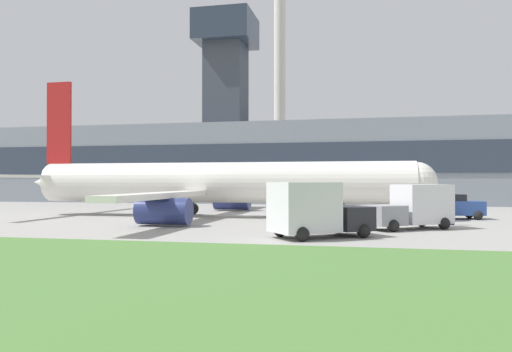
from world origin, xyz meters
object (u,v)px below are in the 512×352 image
Objects in this scene: ground_crew_person at (452,212)px; baggage_truck at (315,211)px; airplane at (213,184)px; fuel_truck at (414,207)px; pushback_tug at (454,208)px.

baggage_truck is at bearing -131.56° from ground_crew_person.
airplane is 6.00× the size of fuel_truck.
airplane is 18.33m from pushback_tug.
baggage_truck is 7.81m from fuel_truck.
pushback_tug is 0.78× the size of baggage_truck.
airplane is 17.57m from ground_crew_person.
fuel_truck is 3.36× the size of ground_crew_person.
airplane is 16.01m from fuel_truck.
pushback_tug is at bearing 79.31° from ground_crew_person.
airplane is at bearing 155.02° from fuel_truck.
baggage_truck reaches higher than ground_crew_person.
pushback_tug is 0.77× the size of fuel_truck.
pushback_tug is 16.98m from baggage_truck.
fuel_truck is at bearing -113.06° from pushback_tug.
ground_crew_person is (17.10, -3.63, -1.79)m from airplane.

